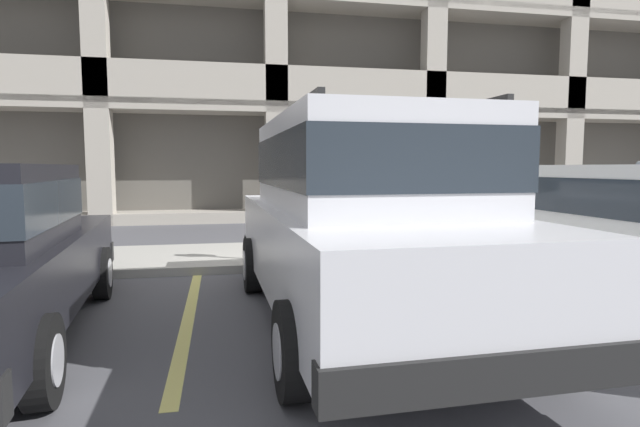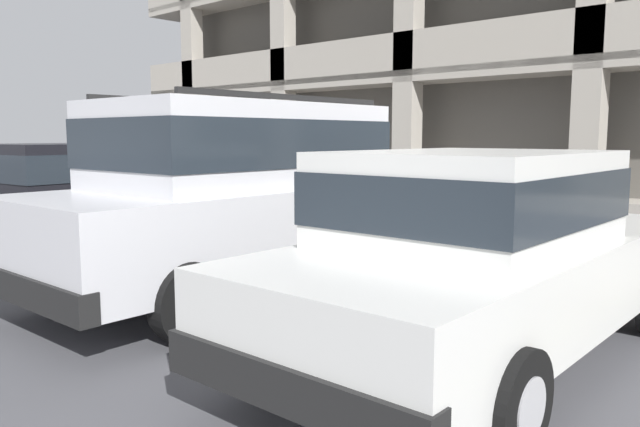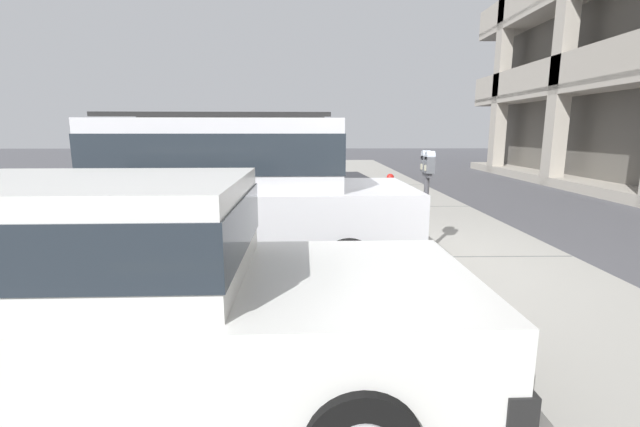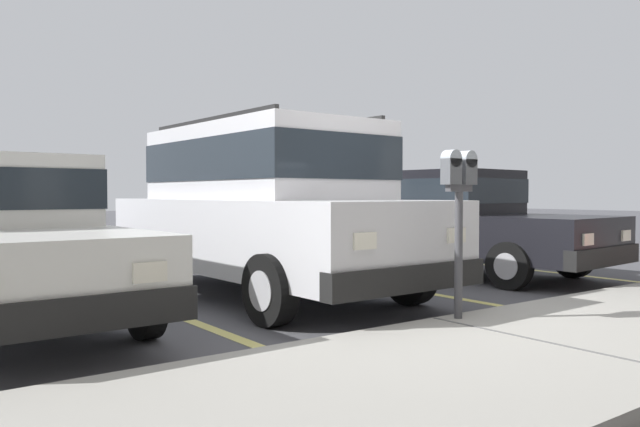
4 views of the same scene
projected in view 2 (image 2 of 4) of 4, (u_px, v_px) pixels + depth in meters
name	position (u px, v px, depth m)	size (l,w,h in m)	color
ground_plane	(369.00, 262.00, 8.45)	(80.00, 80.00, 0.10)	#4C4C51
sidewalk	(422.00, 242.00, 9.39)	(40.00, 2.20, 0.12)	#9E9B93
parking_stall_lines	(399.00, 296.00, 6.42)	(12.06, 4.80, 0.01)	#DBD16B
silver_suv	(245.00, 189.00, 6.51)	(2.11, 4.83, 2.03)	silver
red_sedan	(83.00, 195.00, 8.73)	(2.12, 4.62, 1.54)	black
dark_hatchback	(482.00, 250.00, 4.55)	(1.91, 4.52, 1.54)	silver
parking_meter_near	(376.00, 168.00, 8.66)	(0.35, 0.12, 1.45)	#47474C
fire_hydrant	(202.00, 198.00, 11.92)	(0.30, 0.30, 0.70)	red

